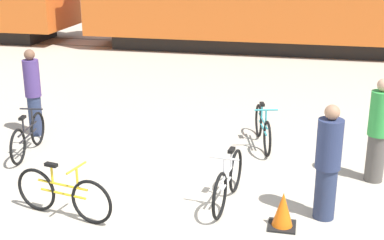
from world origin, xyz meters
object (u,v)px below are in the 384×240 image
object	(u,v)px
bicycle_silver	(228,182)
bicycle_teal	(263,128)
person_in_green	(379,131)
traffic_cone	(283,211)
bicycle_black	(28,136)
person_in_navy	(328,163)
bicycle_yellow	(63,194)
person_in_purple	(33,92)

from	to	relation	value
bicycle_silver	bicycle_teal	distance (m)	2.68
person_in_green	traffic_cone	distance (m)	2.52
bicycle_black	bicycle_teal	bearing A→B (deg)	17.66
bicycle_teal	person_in_green	bearing A→B (deg)	-31.92
person_in_navy	person_in_green	bearing A→B (deg)	51.68
bicycle_black	traffic_cone	xyz separation A→B (m)	(4.98, -1.81, -0.11)
bicycle_yellow	traffic_cone	xyz separation A→B (m)	(3.22, 0.39, -0.12)
bicycle_teal	person_in_purple	distance (m)	4.84
bicycle_teal	person_in_purple	world-z (taller)	person_in_purple
bicycle_teal	traffic_cone	distance (m)	3.27
bicycle_silver	traffic_cone	size ratio (longest dim) A/B	3.05
person_in_purple	person_in_navy	bearing A→B (deg)	3.25
bicycle_yellow	bicycle_teal	size ratio (longest dim) A/B	0.96
person_in_purple	traffic_cone	bearing A→B (deg)	-2.53
bicycle_yellow	person_in_green	size ratio (longest dim) A/B	0.92
bicycle_yellow	bicycle_teal	bearing A→B (deg)	53.66
bicycle_teal	person_in_green	xyz separation A→B (m)	(2.04, -1.27, 0.54)
bicycle_black	bicycle_yellow	world-z (taller)	bicycle_yellow
person_in_green	person_in_navy	world-z (taller)	person_in_green
person_in_purple	traffic_cone	distance (m)	6.12
bicycle_black	person_in_purple	size ratio (longest dim) A/B	0.91
bicycle_black	person_in_green	world-z (taller)	person_in_green
person_in_green	bicycle_teal	bearing A→B (deg)	159.38
bicycle_teal	person_in_purple	size ratio (longest dim) A/B	0.95
bicycle_silver	person_in_green	bearing A→B (deg)	30.67
bicycle_silver	traffic_cone	bearing A→B (deg)	-32.17
bicycle_black	person_in_navy	distance (m)	5.77
bicycle_black	person_in_purple	world-z (taller)	person_in_purple
person_in_purple	traffic_cone	size ratio (longest dim) A/B	3.36
bicycle_black	person_in_purple	distance (m)	1.25
traffic_cone	bicycle_yellow	bearing A→B (deg)	-173.15
person_in_purple	person_in_navy	size ratio (longest dim) A/B	1.04
person_in_navy	traffic_cone	xyz separation A→B (m)	(-0.59, -0.42, -0.63)
bicycle_teal	bicycle_silver	bearing A→B (deg)	-96.65
traffic_cone	person_in_green	bearing A→B (deg)	53.10
bicycle_silver	bicycle_black	bearing A→B (deg)	162.97
bicycle_yellow	person_in_purple	size ratio (longest dim) A/B	0.91
bicycle_silver	bicycle_teal	bearing A→B (deg)	83.35
bicycle_teal	person_in_purple	bearing A→B (deg)	-175.67
person_in_green	person_in_navy	size ratio (longest dim) A/B	1.03
person_in_green	traffic_cone	xyz separation A→B (m)	(-1.46, -1.95, -0.66)
bicycle_black	person_in_navy	world-z (taller)	person_in_navy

